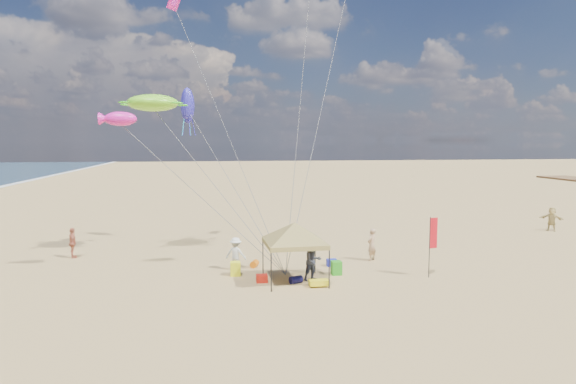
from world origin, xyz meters
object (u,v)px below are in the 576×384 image
beach_cart (319,283)px  person_near_c (236,254)px  cooler_blue (332,263)px  feather_flag (432,237)px  person_near_b (313,261)px  cooler_red (262,278)px  person_far_c (552,219)px  canopy_tent (295,225)px  person_near_a (372,245)px  chair_yellow (235,269)px  person_far_a (73,243)px  chair_green (336,268)px

beach_cart → person_near_c: bearing=135.5°
cooler_blue → feather_flag: bearing=-33.2°
person_near_b → feather_flag: bearing=-26.8°
cooler_red → person_far_c: person_far_c is taller
canopy_tent → cooler_blue: bearing=47.4°
beach_cart → person_near_a: size_ratio=0.49×
feather_flag → beach_cart: 6.26m
cooler_blue → person_near_c: size_ratio=0.31×
chair_yellow → person_far_a: (-9.19, 5.19, 0.54)m
person_far_a → beach_cart: bearing=-139.7°
cooler_red → person_near_a: size_ratio=0.29×
beach_cart → person_far_c: person_far_c is taller
beach_cart → person_far_c: (20.45, 11.55, 0.71)m
canopy_tent → person_far_a: canopy_tent is taller
chair_yellow → person_far_a: size_ratio=0.39×
canopy_tent → chair_green: canopy_tent is taller
feather_flag → chair_yellow: 10.00m
feather_flag → beach_cart: feather_flag is taller
person_far_c → feather_flag: bearing=-95.5°
chair_yellow → person_near_c: bearing=86.1°
person_far_c → cooler_blue: bearing=-109.5°
canopy_tent → person_near_c: 4.27m
cooler_blue → person_near_b: bearing=-121.3°
feather_flag → person_near_c: feather_flag is taller
person_near_c → feather_flag: bearing=-175.1°
chair_green → chair_yellow: 5.14m
feather_flag → person_far_a: bearing=159.8°
feather_flag → chair_yellow: bearing=169.8°
person_far_a → person_far_c: (33.42, 3.82, 0.02)m
canopy_tent → feather_flag: bearing=-1.5°
canopy_tent → person_near_a: (5.03, 3.59, -1.89)m
beach_cart → person_near_b: person_near_b is taller
person_near_a → person_near_c: 7.79m
feather_flag → person_far_c: 18.11m
person_near_c → person_far_c: bearing=-140.5°
cooler_red → person_far_a: 12.35m
chair_yellow → beach_cart: chair_yellow is taller
chair_green → person_near_b: 1.73m
chair_yellow → person_far_c: person_far_c is taller
cooler_blue → chair_yellow: (-5.28, -1.14, 0.16)m
person_near_a → person_near_b: 5.35m
cooler_blue → canopy_tent: bearing=-132.6°
canopy_tent → person_far_c: (21.44, 10.58, -1.90)m
chair_yellow → person_near_c: person_near_c is taller
cooler_red → person_near_c: person_near_c is taller
person_near_b → person_far_a: size_ratio=1.08×
chair_yellow → cooler_red: bearing=-49.5°
cooler_blue → beach_cart: (-1.51, -3.68, 0.01)m
person_near_a → person_far_c: 17.83m
cooler_red → person_near_a: 7.48m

